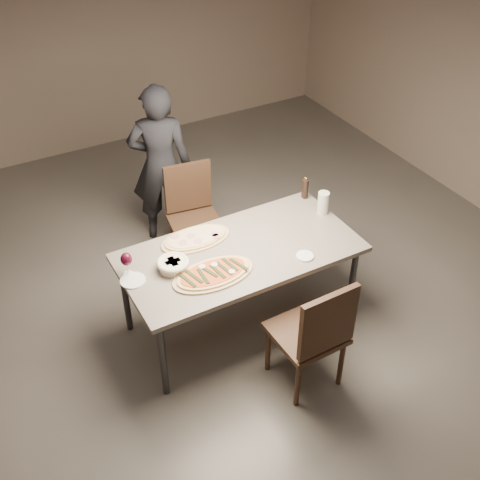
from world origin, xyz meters
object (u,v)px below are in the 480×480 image
dining_table (240,256)px  chair_far (193,210)px  pepper_mill_left (304,188)px  diner (160,165)px  zucchini_pizza (213,274)px  carafe (323,203)px  bread_basket (173,264)px  chair_near (315,332)px  ham_pizza (196,238)px

dining_table → chair_far: 0.97m
pepper_mill_left → diner: diner is taller
zucchini_pizza → pepper_mill_left: (1.13, 0.54, 0.08)m
zucchini_pizza → diner: (0.26, 1.57, 0.01)m
pepper_mill_left → carafe: 0.27m
carafe → chair_far: 1.20m
bread_basket → chair_far: 1.12m
pepper_mill_left → diner: 1.36m
zucchini_pizza → carafe: 1.17m
carafe → zucchini_pizza: bearing=-166.8°
dining_table → carafe: bearing=7.6°
chair_near → diner: (-0.18, 2.23, 0.22)m
bread_basket → carafe: size_ratio=1.21×
ham_pizza → bread_basket: (-0.29, -0.24, 0.03)m
zucchini_pizza → ham_pizza: size_ratio=1.10×
dining_table → zucchini_pizza: (-0.30, -0.16, 0.07)m
ham_pizza → diner: (0.19, 1.14, 0.01)m
bread_basket → pepper_mill_left: bearing=14.0°
bread_basket → carafe: carafe is taller
ham_pizza → carafe: bearing=4.1°
carafe → chair_near: 1.19m
pepper_mill_left → carafe: bearing=-90.0°
chair_far → dining_table: bearing=95.3°
chair_near → zucchini_pizza: bearing=122.4°
zucchini_pizza → diner: bearing=72.9°
dining_table → pepper_mill_left: size_ratio=9.23×
carafe → diner: 1.57m
bread_basket → chair_near: chair_near is taller
bread_basket → diner: bearing=70.6°
pepper_mill_left → chair_near: chair_near is taller
ham_pizza → zucchini_pizza: bearing=-86.0°
diner → carafe: bearing=147.1°
ham_pizza → chair_near: size_ratio=0.57×
carafe → diner: (-0.87, 1.31, -0.07)m
bread_basket → chair_near: 1.11m
bread_basket → diner: (0.48, 1.38, -0.02)m
carafe → chair_near: chair_near is taller
ham_pizza → diner: size_ratio=0.36×
zucchini_pizza → ham_pizza: bearing=73.2°
pepper_mill_left → chair_far: bearing=143.4°
carafe → chair_near: bearing=-126.8°
chair_near → dining_table: bearing=98.2°
dining_table → chair_far: bearing=87.0°
ham_pizza → diner: 1.15m
dining_table → carafe: (0.83, 0.11, 0.15)m
chair_far → diner: 0.53m
zucchini_pizza → carafe: carafe is taller
dining_table → pepper_mill_left: bearing=24.6°
pepper_mill_left → diner: size_ratio=0.13×
dining_table → diner: (-0.04, 1.42, 0.08)m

